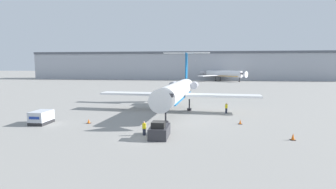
{
  "coord_description": "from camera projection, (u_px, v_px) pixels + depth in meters",
  "views": [
    {
      "loc": [
        5.13,
        -28.15,
        8.24
      ],
      "look_at": [
        0.0,
        11.93,
        3.62
      ],
      "focal_mm": 28.0,
      "sensor_mm": 36.0,
      "label": 1
    }
  ],
  "objects": [
    {
      "name": "ground_plane",
      "position": [
        154.0,
        139.0,
        29.33
      ],
      "size": [
        600.0,
        600.0,
        0.0
      ],
      "primitive_type": "plane",
      "color": "gray"
    },
    {
      "name": "terminal_building",
      "position": [
        192.0,
        66.0,
        146.72
      ],
      "size": [
        180.0,
        16.8,
        15.28
      ],
      "color": "#9EA3AD",
      "rests_on": "ground"
    },
    {
      "name": "airplane_main",
      "position": [
        178.0,
        91.0,
        46.46
      ],
      "size": [
        28.66,
        27.43,
        10.9
      ],
      "color": "white",
      "rests_on": "ground"
    },
    {
      "name": "worker_by_wing",
      "position": [
        226.0,
        108.0,
        44.47
      ],
      "size": [
        0.4,
        0.25,
        1.8
      ],
      "color": "#232838",
      "rests_on": "ground"
    },
    {
      "name": "airplane_parked_far_left",
      "position": [
        219.0,
        74.0,
        133.68
      ],
      "size": [
        26.61,
        26.48,
        10.35
      ],
      "color": "white",
      "rests_on": "ground"
    },
    {
      "name": "pushback_tug",
      "position": [
        160.0,
        131.0,
        29.82
      ],
      "size": [
        2.05,
        3.91,
        1.99
      ],
      "color": "#2D2D33",
      "rests_on": "ground"
    },
    {
      "name": "traffic_cone_right",
      "position": [
        240.0,
        122.0,
        36.39
      ],
      "size": [
        0.51,
        0.51,
        0.66
      ],
      "color": "black",
      "rests_on": "ground"
    },
    {
      "name": "traffic_cone_left",
      "position": [
        89.0,
        121.0,
        36.92
      ],
      "size": [
        0.58,
        0.58,
        0.62
      ],
      "color": "black",
      "rests_on": "ground"
    },
    {
      "name": "luggage_cart",
      "position": [
        41.0,
        117.0,
        36.52
      ],
      "size": [
        2.11,
        3.19,
        1.83
      ],
      "color": "#232326",
      "rests_on": "ground"
    },
    {
      "name": "worker_near_tug",
      "position": [
        144.0,
        128.0,
        30.56
      ],
      "size": [
        0.4,
        0.24,
        1.67
      ],
      "color": "#232838",
      "rests_on": "ground"
    },
    {
      "name": "traffic_cone_mid",
      "position": [
        293.0,
        137.0,
        28.69
      ],
      "size": [
        0.52,
        0.52,
        0.76
      ],
      "color": "black",
      "rests_on": "ground"
    }
  ]
}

